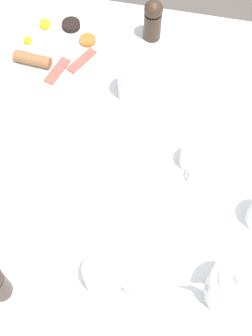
{
  "coord_description": "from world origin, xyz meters",
  "views": [
    {
      "loc": [
        0.5,
        0.1,
        1.7
      ],
      "look_at": [
        0.0,
        0.0,
        0.75
      ],
      "focal_mm": 50.0,
      "sensor_mm": 36.0,
      "label": 1
    }
  ],
  "objects_px": {
    "teacup_with_saucer_left": "(105,275)",
    "breakfast_plate": "(57,48)",
    "teapot_far": "(234,287)",
    "creamer_jug": "(193,157)",
    "fork_by_plate": "(245,82)",
    "pepper_grinder": "(153,19)",
    "wine_glass_spare": "(132,81)"
  },
  "relations": [
    {
      "from": "teapot_far",
      "to": "pepper_grinder",
      "type": "bearing_deg",
      "value": -77.91
    },
    {
      "from": "pepper_grinder",
      "to": "fork_by_plate",
      "type": "bearing_deg",
      "value": 67.86
    },
    {
      "from": "creamer_jug",
      "to": "teapot_far",
      "type": "bearing_deg",
      "value": 22.03
    },
    {
      "from": "breakfast_plate",
      "to": "fork_by_plate",
      "type": "xyz_separation_m",
      "value": [
        0.01,
        0.51,
        -0.01
      ]
    },
    {
      "from": "wine_glass_spare",
      "to": "teapot_far",
      "type": "bearing_deg",
      "value": 32.84
    },
    {
      "from": "creamer_jug",
      "to": "pepper_grinder",
      "type": "xyz_separation_m",
      "value": [
        -0.38,
        -0.17,
        0.04
      ]
    },
    {
      "from": "wine_glass_spare",
      "to": "fork_by_plate",
      "type": "xyz_separation_m",
      "value": [
        -0.09,
        0.29,
        -0.05
      ]
    },
    {
      "from": "pepper_grinder",
      "to": "wine_glass_spare",
      "type": "bearing_deg",
      "value": -4.71
    },
    {
      "from": "breakfast_plate",
      "to": "wine_glass_spare",
      "type": "distance_m",
      "value": 0.25
    },
    {
      "from": "breakfast_plate",
      "to": "teapot_far",
      "type": "xyz_separation_m",
      "value": [
        0.56,
        0.53,
        0.04
      ]
    },
    {
      "from": "teacup_with_saucer_left",
      "to": "teapot_far",
      "type": "bearing_deg",
      "value": 94.87
    },
    {
      "from": "teacup_with_saucer_left",
      "to": "pepper_grinder",
      "type": "distance_m",
      "value": 0.69
    },
    {
      "from": "breakfast_plate",
      "to": "teacup_with_saucer_left",
      "type": "xyz_separation_m",
      "value": [
        0.59,
        0.27,
        0.02
      ]
    },
    {
      "from": "teapot_far",
      "to": "fork_by_plate",
      "type": "relative_size",
      "value": 1.34
    },
    {
      "from": "breakfast_plate",
      "to": "teapot_far",
      "type": "relative_size",
      "value": 1.65
    },
    {
      "from": "teapot_far",
      "to": "creamer_jug",
      "type": "height_order",
      "value": "teapot_far"
    },
    {
      "from": "teacup_with_saucer_left",
      "to": "creamer_jug",
      "type": "height_order",
      "value": "teacup_with_saucer_left"
    },
    {
      "from": "teacup_with_saucer_left",
      "to": "pepper_grinder",
      "type": "relative_size",
      "value": 1.28
    },
    {
      "from": "breakfast_plate",
      "to": "teapot_far",
      "type": "distance_m",
      "value": 0.77
    },
    {
      "from": "breakfast_plate",
      "to": "teapot_far",
      "type": "height_order",
      "value": "teapot_far"
    },
    {
      "from": "teacup_with_saucer_left",
      "to": "creamer_jug",
      "type": "distance_m",
      "value": 0.34
    },
    {
      "from": "teacup_with_saucer_left",
      "to": "breakfast_plate",
      "type": "bearing_deg",
      "value": -155.18
    },
    {
      "from": "teapot_far",
      "to": "pepper_grinder",
      "type": "xyz_separation_m",
      "value": [
        -0.67,
        -0.28,
        0.01
      ]
    },
    {
      "from": "wine_glass_spare",
      "to": "pepper_grinder",
      "type": "bearing_deg",
      "value": 175.29
    },
    {
      "from": "breakfast_plate",
      "to": "fork_by_plate",
      "type": "relative_size",
      "value": 2.22
    },
    {
      "from": "teapot_far",
      "to": "fork_by_plate",
      "type": "bearing_deg",
      "value": -99.44
    },
    {
      "from": "wine_glass_spare",
      "to": "fork_by_plate",
      "type": "bearing_deg",
      "value": 108.12
    },
    {
      "from": "pepper_grinder",
      "to": "fork_by_plate",
      "type": "relative_size",
      "value": 0.87
    },
    {
      "from": "teapot_far",
      "to": "creamer_jug",
      "type": "bearing_deg",
      "value": -78.88
    },
    {
      "from": "breakfast_plate",
      "to": "fork_by_plate",
      "type": "bearing_deg",
      "value": 89.32
    },
    {
      "from": "creamer_jug",
      "to": "pepper_grinder",
      "type": "relative_size",
      "value": 0.69
    },
    {
      "from": "wine_glass_spare",
      "to": "fork_by_plate",
      "type": "distance_m",
      "value": 0.3
    }
  ]
}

